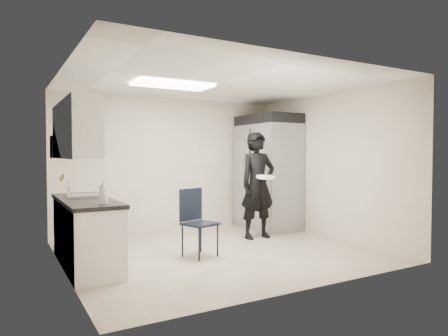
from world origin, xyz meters
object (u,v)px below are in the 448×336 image
folding_chair (200,224)px  man_tuxedo (258,185)px  commercial_fridge (268,177)px  lower_counter (86,234)px

folding_chair → man_tuxedo: 1.69m
commercial_fridge → folding_chair: size_ratio=2.17×
folding_chair → man_tuxedo: (1.48, 0.66, 0.47)m
folding_chair → commercial_fridge: bearing=15.9°
lower_counter → commercial_fridge: 3.98m
commercial_fridge → folding_chair: (-2.23, -1.40, -0.57)m
lower_counter → man_tuxedo: (3.03, 0.34, 0.52)m
commercial_fridge → man_tuxedo: bearing=-135.5°
commercial_fridge → man_tuxedo: 1.06m
lower_counter → folding_chair: 1.59m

